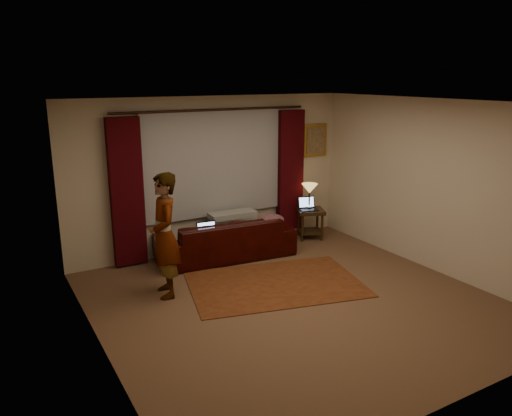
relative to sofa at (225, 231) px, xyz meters
The scene contains 20 objects.
floor 2.02m from the sofa, 88.76° to the right, with size 5.00×5.00×0.01m, color brown.
ceiling 2.91m from the sofa, 88.76° to the right, with size 5.00×5.00×0.02m, color silver.
wall_back 1.00m from the sofa, 85.43° to the left, with size 5.00×0.02×2.60m, color beige.
wall_front 4.55m from the sofa, 89.45° to the right, with size 5.00×0.02×2.60m, color beige.
wall_left 3.26m from the sofa, 141.34° to the right, with size 0.02×5.00×2.60m, color beige.
wall_right 3.32m from the sofa, 37.71° to the right, with size 0.02×5.00×2.60m, color beige.
sheer_curtain 1.15m from the sofa, 84.85° to the left, with size 2.50×0.05×1.80m, color #9999A0.
drape_left 1.68m from the sofa, 163.78° to the left, with size 0.50×0.14×2.30m, color #340408.
drape_right 1.76m from the sofa, 15.36° to the left, with size 0.50×0.14×2.30m, color #340408.
curtain_rod 1.98m from the sofa, 84.25° to the left, with size 0.04×0.04×3.40m, color black.
picture_frame 2.56m from the sofa, 13.23° to the left, with size 0.50×0.04×0.60m, color #B6882D.
sofa is the anchor object (origin of this frame).
throw_blanket 0.53m from the sofa, 36.81° to the left, with size 0.79×0.32×0.09m, color gray.
clothing_pile 0.77m from the sofa, 14.53° to the right, with size 0.51×0.39×0.21m, color brown.
laptop_sofa 0.44m from the sofa, 153.76° to the right, with size 0.32×0.35×0.23m, color black, non-canonical shape.
area_rug 1.43m from the sofa, 84.83° to the right, with size 2.44×1.63×0.01m, color #612E15.
end_table 1.82m from the sofa, ahead, with size 0.47×0.47×0.55m, color black.
tiffany_lamp 1.86m from the sofa, ahead, with size 0.29×0.29×0.47m, color #9A9945, non-canonical shape.
laptop_table 1.76m from the sofa, ahead, with size 0.32×0.35×0.23m, color black, non-canonical shape.
person 1.68m from the sofa, 146.03° to the right, with size 0.50×0.50×1.70m, color gray.
Camera 1 is at (-3.49, -5.04, 2.92)m, focal length 35.00 mm.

